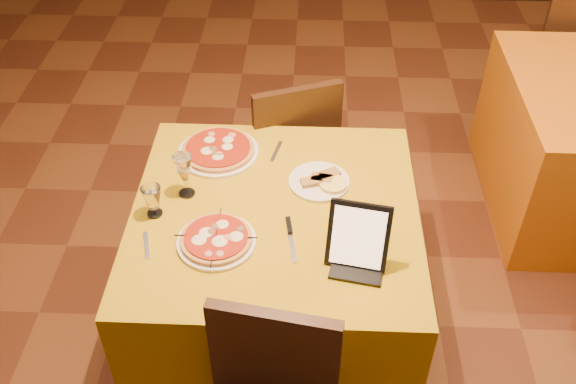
{
  "coord_description": "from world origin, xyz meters",
  "views": [
    {
      "loc": [
        -0.25,
        -1.84,
        2.42
      ],
      "look_at": [
        -0.32,
        -0.07,
        0.86
      ],
      "focal_mm": 40.0,
      "sensor_mm": 36.0,
      "label": 1
    }
  ],
  "objects_px": {
    "main_table": "(276,275)",
    "tablet": "(358,236)",
    "pizza_far": "(218,151)",
    "wine_glass": "(185,175)",
    "pizza_near": "(216,240)",
    "chair_main_far": "(285,147)",
    "chair_side_far": "(566,56)",
    "water_glass": "(153,201)"
  },
  "relations": [
    {
      "from": "chair_main_far",
      "to": "chair_side_far",
      "type": "bearing_deg",
      "value": -170.26
    },
    {
      "from": "chair_side_far",
      "to": "pizza_far",
      "type": "height_order",
      "value": "chair_side_far"
    },
    {
      "from": "chair_side_far",
      "to": "pizza_far",
      "type": "bearing_deg",
      "value": 45.76
    },
    {
      "from": "chair_main_far",
      "to": "pizza_far",
      "type": "bearing_deg",
      "value": 39.11
    },
    {
      "from": "pizza_near",
      "to": "water_glass",
      "type": "relative_size",
      "value": 2.22
    },
    {
      "from": "chair_main_far",
      "to": "pizza_near",
      "type": "xyz_separation_m",
      "value": [
        -0.2,
        -0.97,
        0.31
      ]
    },
    {
      "from": "main_table",
      "to": "pizza_near",
      "type": "bearing_deg",
      "value": -137.38
    },
    {
      "from": "chair_main_far",
      "to": "tablet",
      "type": "bearing_deg",
      "value": 85.42
    },
    {
      "from": "pizza_near",
      "to": "wine_glass",
      "type": "distance_m",
      "value": 0.31
    },
    {
      "from": "main_table",
      "to": "tablet",
      "type": "distance_m",
      "value": 0.63
    },
    {
      "from": "pizza_far",
      "to": "tablet",
      "type": "distance_m",
      "value": 0.82
    },
    {
      "from": "chair_main_far",
      "to": "chair_side_far",
      "type": "height_order",
      "value": "same"
    },
    {
      "from": "chair_main_far",
      "to": "wine_glass",
      "type": "distance_m",
      "value": 0.88
    },
    {
      "from": "pizza_far",
      "to": "wine_glass",
      "type": "xyz_separation_m",
      "value": [
        -0.09,
        -0.26,
        0.08
      ]
    },
    {
      "from": "chair_side_far",
      "to": "pizza_far",
      "type": "relative_size",
      "value": 2.67
    },
    {
      "from": "chair_main_far",
      "to": "water_glass",
      "type": "distance_m",
      "value": 1.01
    },
    {
      "from": "pizza_far",
      "to": "wine_glass",
      "type": "height_order",
      "value": "wine_glass"
    },
    {
      "from": "wine_glass",
      "to": "water_glass",
      "type": "bearing_deg",
      "value": -130.78
    },
    {
      "from": "main_table",
      "to": "water_glass",
      "type": "xyz_separation_m",
      "value": [
        -0.46,
        -0.04,
        0.44
      ]
    },
    {
      "from": "pizza_far",
      "to": "water_glass",
      "type": "bearing_deg",
      "value": -117.11
    },
    {
      "from": "water_glass",
      "to": "tablet",
      "type": "bearing_deg",
      "value": -15.2
    },
    {
      "from": "wine_glass",
      "to": "tablet",
      "type": "xyz_separation_m",
      "value": [
        0.65,
        -0.32,
        0.03
      ]
    },
    {
      "from": "main_table",
      "to": "tablet",
      "type": "relative_size",
      "value": 4.51
    },
    {
      "from": "main_table",
      "to": "wine_glass",
      "type": "xyz_separation_m",
      "value": [
        -0.35,
        0.08,
        0.47
      ]
    },
    {
      "from": "main_table",
      "to": "tablet",
      "type": "xyz_separation_m",
      "value": [
        0.3,
        -0.25,
        0.49
      ]
    },
    {
      "from": "chair_main_far",
      "to": "pizza_near",
      "type": "relative_size",
      "value": 3.16
    },
    {
      "from": "chair_side_far",
      "to": "chair_main_far",
      "type": "bearing_deg",
      "value": 39.72
    },
    {
      "from": "main_table",
      "to": "wine_glass",
      "type": "bearing_deg",
      "value": 167.59
    },
    {
      "from": "wine_glass",
      "to": "pizza_near",
      "type": "bearing_deg",
      "value": -60.29
    },
    {
      "from": "pizza_near",
      "to": "pizza_far",
      "type": "bearing_deg",
      "value": 96.32
    },
    {
      "from": "pizza_far",
      "to": "chair_side_far",
      "type": "bearing_deg",
      "value": 36.49
    },
    {
      "from": "pizza_far",
      "to": "tablet",
      "type": "relative_size",
      "value": 1.4
    },
    {
      "from": "wine_glass",
      "to": "main_table",
      "type": "bearing_deg",
      "value": -12.41
    },
    {
      "from": "tablet",
      "to": "chair_main_far",
      "type": "bearing_deg",
      "value": 116.78
    },
    {
      "from": "pizza_near",
      "to": "tablet",
      "type": "distance_m",
      "value": 0.52
    },
    {
      "from": "pizza_near",
      "to": "main_table",
      "type": "bearing_deg",
      "value": 42.62
    },
    {
      "from": "chair_main_far",
      "to": "water_glass",
      "type": "xyz_separation_m",
      "value": [
        -0.46,
        -0.83,
        0.36
      ]
    },
    {
      "from": "pizza_near",
      "to": "chair_main_far",
      "type": "bearing_deg",
      "value": 78.27
    },
    {
      "from": "pizza_far",
      "to": "wine_glass",
      "type": "relative_size",
      "value": 1.79
    },
    {
      "from": "tablet",
      "to": "wine_glass",
      "type": "bearing_deg",
      "value": 164.13
    },
    {
      "from": "pizza_far",
      "to": "water_glass",
      "type": "relative_size",
      "value": 2.62
    },
    {
      "from": "pizza_near",
      "to": "water_glass",
      "type": "distance_m",
      "value": 0.3
    }
  ]
}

